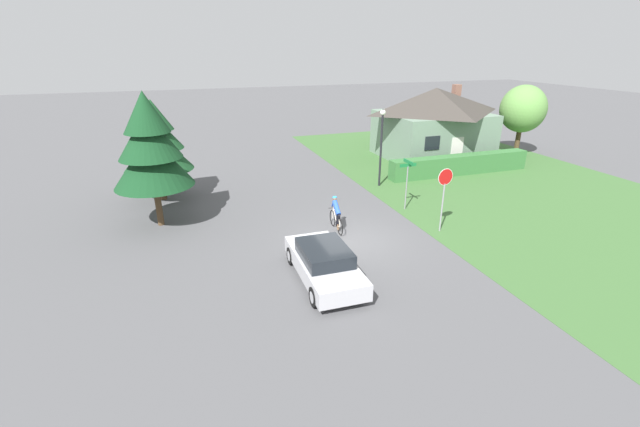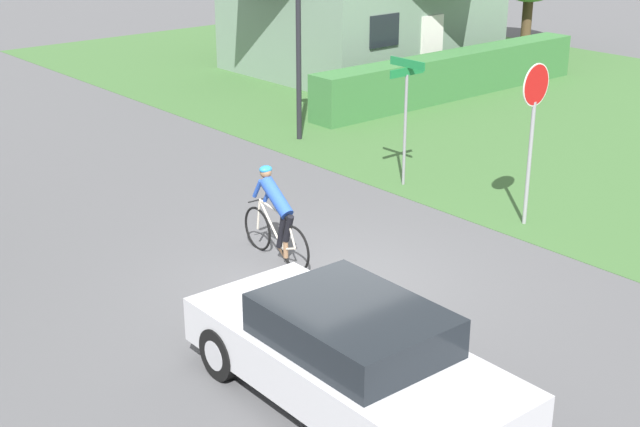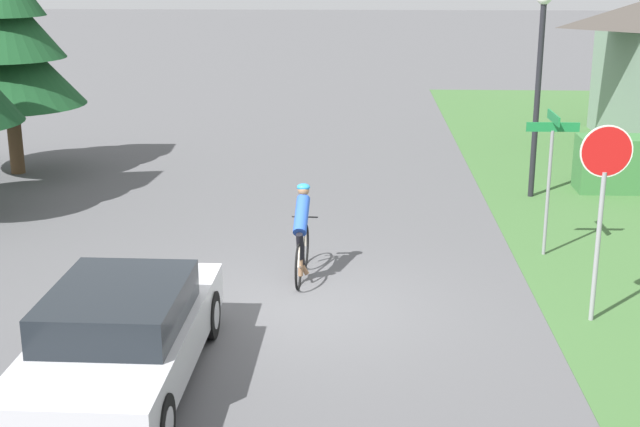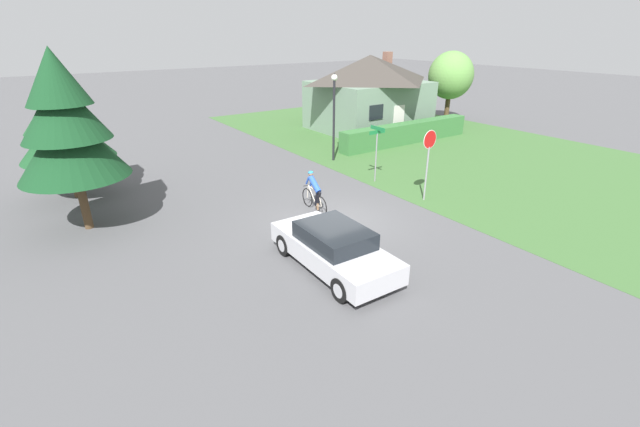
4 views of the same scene
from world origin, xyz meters
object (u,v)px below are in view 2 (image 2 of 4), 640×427
object	(u,v)px
street_lamp	(298,16)
sedan_left_lane	(350,357)
cyclist	(276,217)
stop_sign	(534,112)
street_name_sign	(406,99)

from	to	relation	value
street_lamp	sedan_left_lane	bearing A→B (deg)	-126.15
cyclist	sedan_left_lane	bearing A→B (deg)	156.36
sedan_left_lane	stop_sign	distance (m)	6.85
street_name_sign	sedan_left_lane	bearing A→B (deg)	-139.83
sedan_left_lane	cyclist	size ratio (longest dim) A/B	2.44
cyclist	stop_sign	size ratio (longest dim) A/B	0.62
sedan_left_lane	street_name_sign	bearing A→B (deg)	-48.87
street_lamp	stop_sign	bearing A→B (deg)	-93.17
stop_sign	street_lamp	distance (m)	6.89
street_name_sign	cyclist	bearing A→B (deg)	-163.15
sedan_left_lane	street_lamp	size ratio (longest dim) A/B	0.98
cyclist	stop_sign	world-z (taller)	stop_sign
cyclist	street_lamp	size ratio (longest dim) A/B	0.40
sedan_left_lane	stop_sign	bearing A→B (deg)	-68.94
cyclist	stop_sign	bearing A→B (deg)	-107.85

